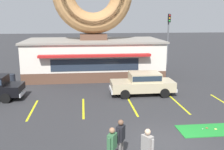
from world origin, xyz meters
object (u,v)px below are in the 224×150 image
object	(u,v)px
traffic_light_pole	(168,32)
golf_ball	(203,129)
pedestrian_hooded_kid	(121,138)
pedestrian_leather_jacket_man	(147,148)
pedestrian_blue_sweater_man	(112,146)
car_champagne	(143,83)
trash_bin	(12,80)

from	to	relation	value
traffic_light_pole	golf_ball	bearing A→B (deg)	-102.54
pedestrian_hooded_kid	pedestrian_leather_jacket_man	xyz separation A→B (m)	(0.80, -0.93, 0.00)
golf_ball	pedestrian_leather_jacket_man	distance (m)	4.82
pedestrian_blue_sweater_man	traffic_light_pole	xyz separation A→B (m)	(8.70, 20.53, 2.84)
golf_ball	pedestrian_hooded_kid	size ratio (longest dim) A/B	0.03
pedestrian_leather_jacket_man	pedestrian_hooded_kid	bearing A→B (deg)	130.94
golf_ball	car_champagne	bearing A→B (deg)	104.20
traffic_light_pole	pedestrian_leather_jacket_man	bearing A→B (deg)	-109.78
car_champagne	traffic_light_pole	distance (m)	13.12
car_champagne	pedestrian_blue_sweater_man	distance (m)	9.52
car_champagne	pedestrian_leather_jacket_man	bearing A→B (deg)	-102.12
golf_ball	trash_bin	size ratio (longest dim) A/B	0.04
car_champagne	traffic_light_pole	size ratio (longest dim) A/B	0.79
pedestrian_leather_jacket_man	traffic_light_pole	size ratio (longest dim) A/B	0.28
car_champagne	pedestrian_leather_jacket_man	world-z (taller)	pedestrian_leather_jacket_man
car_champagne	pedestrian_leather_jacket_man	size ratio (longest dim) A/B	2.81
pedestrian_blue_sweater_man	pedestrian_leather_jacket_man	xyz separation A→B (m)	(1.19, -0.34, 0.03)
trash_bin	traffic_light_pole	bearing A→B (deg)	27.90
golf_ball	pedestrian_hooded_kid	distance (m)	4.96
car_champagne	pedestrian_hooded_kid	xyz separation A→B (m)	(-2.80, -8.39, 0.02)
pedestrian_leather_jacket_man	golf_ball	bearing A→B (deg)	41.38
trash_bin	golf_ball	bearing A→B (deg)	-40.22
pedestrian_blue_sweater_man	car_champagne	bearing A→B (deg)	70.40
trash_bin	traffic_light_pole	xyz separation A→B (m)	(15.32, 8.11, 3.21)
pedestrian_hooded_kid	pedestrian_leather_jacket_man	world-z (taller)	pedestrian_leather_jacket_man
pedestrian_hooded_kid	traffic_light_pole	size ratio (longest dim) A/B	0.28
golf_ball	traffic_light_pole	size ratio (longest dim) A/B	0.01
golf_ball	pedestrian_blue_sweater_man	bearing A→B (deg)	-149.53
pedestrian_hooded_kid	traffic_light_pole	xyz separation A→B (m)	(8.31, 19.95, 2.81)
golf_ball	pedestrian_blue_sweater_man	size ratio (longest dim) A/B	0.03
trash_bin	pedestrian_blue_sweater_man	bearing A→B (deg)	-61.93
pedestrian_leather_jacket_man	pedestrian_blue_sweater_man	bearing A→B (deg)	164.08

